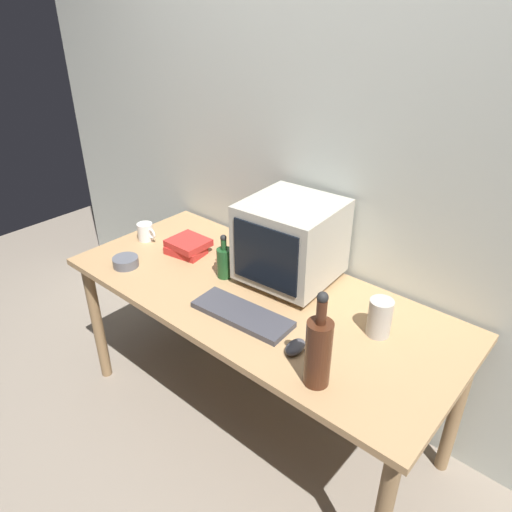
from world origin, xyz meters
The scene contains 12 objects.
ground_plane centered at (0.00, 0.00, 0.00)m, with size 6.00×6.00×0.00m, color gray.
back_wall centered at (0.00, 0.45, 1.25)m, with size 4.00×0.08×2.50m, color beige.
desk centered at (0.00, 0.00, 0.66)m, with size 1.77×0.77×0.74m.
crt_monitor centered at (0.04, 0.18, 0.93)m, with size 0.41×0.41×0.37m.
keyboard centered at (0.07, -0.17, 0.75)m, with size 0.42×0.15×0.02m, color #3F3F47.
computer_mouse centered at (0.36, -0.19, 0.76)m, with size 0.06×0.10×0.04m, color #3F3F47.
bottle_tall centered at (0.50, -0.27, 0.88)m, with size 0.09×0.09×0.36m.
bottle_short centered at (-0.19, 0.01, 0.82)m, with size 0.07×0.07×0.21m.
book_stack centered at (-0.49, 0.04, 0.78)m, with size 0.20×0.18×0.07m.
mug centered at (-0.76, 0.00, 0.79)m, with size 0.12×0.08×0.09m.
cd_spindle centered at (-0.61, -0.23, 0.76)m, with size 0.12×0.12×0.04m, color #595B66.
metal_canister centered at (0.53, 0.09, 0.82)m, with size 0.09×0.09×0.15m, color #B7B2A8.
Camera 1 is at (1.13, -1.30, 1.88)m, focal length 33.55 mm.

